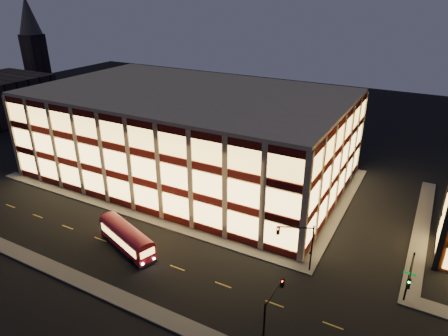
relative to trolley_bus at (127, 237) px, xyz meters
The scene contains 12 objects.
ground 6.66m from the trolley_bus, 113.27° to the left, with size 200.00×200.00×0.00m, color black.
sidewalk_office_south 9.01m from the trolley_bus, 128.75° to the left, with size 54.00×2.00×0.15m, color #514F4C.
sidewalk_office_east 30.76m from the trolley_bus, 48.22° to the left, with size 2.00×30.00×0.15m, color #514F4C.
sidewalk_tower_west 38.95m from the trolley_bus, 36.05° to the left, with size 2.00×30.00×0.15m, color #514F4C.
sidewalk_near 7.73m from the trolley_bus, 109.67° to the right, with size 100.00×2.00×0.15m, color #514F4C.
office_building 24.09m from the trolley_bus, 103.44° to the left, with size 50.45×30.45×14.50m.
church_tower 86.14m from the trolley_bus, 147.68° to the left, with size 5.00×5.00×18.00m, color #2D2621.
church_spire 88.43m from the trolley_bus, 147.68° to the left, with size 6.00×6.00×10.00m, color #4C473F.
traffic_signal_far 20.74m from the trolley_bus, 17.33° to the left, with size 3.79×1.87×6.00m.
traffic_signal_right 31.50m from the trolley_bus, ahead, with size 1.20×4.37×6.00m.
traffic_signal_near 21.71m from the trolley_bus, 13.75° to the right, with size 0.32×4.45×6.00m.
trolley_bus is the anchor object (origin of this frame).
Camera 1 is at (32.59, -36.08, 29.32)m, focal length 32.00 mm.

